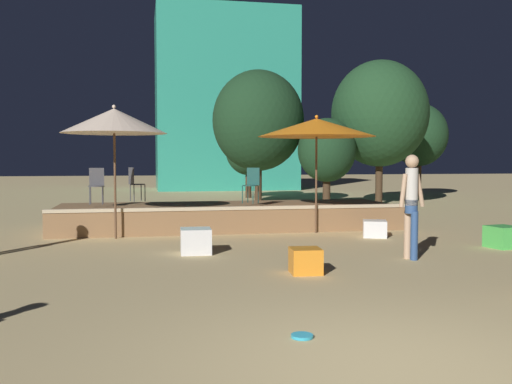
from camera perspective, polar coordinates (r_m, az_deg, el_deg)
The scene contains 19 objects.
ground_plane at distance 5.14m, azimuth 14.34°, elevation -16.93°, with size 120.00×120.00×0.00m, color tan.
wooden_deck at distance 14.94m, azimuth -2.82°, elevation -2.41°, with size 8.72×3.04×0.66m.
patio_umbrella_0 at distance 13.04m, azimuth -14.00°, elevation 6.90°, with size 2.32×2.32×2.97m.
patio_umbrella_1 at distance 13.77m, azimuth 6.07°, elevation 6.42°, with size 2.82×2.82×2.83m.
cube_seat_0 at distance 13.28m, azimuth 11.78°, elevation -3.62°, with size 0.66×0.66×0.38m.
cube_seat_1 at distance 10.79m, azimuth -6.05°, elevation -4.89°, with size 0.58×0.58×0.47m.
cube_seat_2 at distance 8.92m, azimuth 4.98°, elevation -6.87°, with size 0.50×0.50×0.39m.
cube_seat_3 at distance 12.47m, azimuth 23.46°, elevation -4.14°, with size 0.64×0.64×0.43m.
person_3 at distance 10.40m, azimuth 15.28°, elevation -0.89°, with size 0.55×0.31×1.85m.
bistro_chair_0 at distance 14.52m, azimuth -0.41°, elevation 1.04°, with size 0.48×0.48×0.90m.
bistro_chair_1 at distance 14.70m, azimuth -15.66°, elevation 0.95°, with size 0.40×0.40×0.90m.
bistro_chair_2 at distance 15.41m, azimuth -12.09°, elevation 1.10°, with size 0.44×0.43×0.90m.
frisbee_disc at distance 5.83m, azimuth 4.64°, elevation -14.16°, with size 0.22×0.22×0.03m.
background_tree_0 at distance 26.35m, azimuth -0.76°, elevation 4.20°, with size 2.12×2.12×3.38m.
background_tree_1 at distance 21.20m, azimuth 7.09°, elevation 4.15°, with size 2.14×2.14×3.29m.
background_tree_2 at distance 28.72m, azimuth 15.99°, elevation 5.48°, with size 2.73×2.73×4.46m.
background_tree_3 at distance 22.90m, azimuth 12.27°, elevation 7.65°, with size 3.76×3.76×5.62m.
background_tree_4 at distance 21.91m, azimuth 0.22°, elevation 7.15°, with size 3.49×3.49×5.18m.
distant_building at distance 34.62m, azimuth -3.15°, elevation 9.05°, with size 8.13×4.97×10.52m.
Camera 1 is at (-2.10, -4.34, 1.76)m, focal length 40.00 mm.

